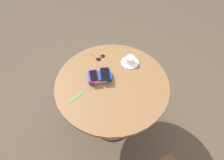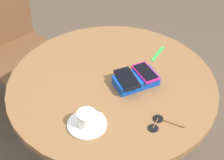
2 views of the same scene
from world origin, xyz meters
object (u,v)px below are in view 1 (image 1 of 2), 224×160
at_px(phone_box, 100,77).
at_px(lanyard_strap, 76,97).
at_px(sunglasses, 100,57).
at_px(phone_magenta, 94,76).
at_px(round_table, 112,91).
at_px(coffee_cup, 130,60).
at_px(saucer, 130,62).
at_px(phone_black, 105,74).

relative_size(phone_box, lanyard_strap, 1.59).
bearing_deg(lanyard_strap, sunglasses, 72.52).
relative_size(phone_magenta, sunglasses, 1.01).
relative_size(round_table, phone_magenta, 6.35).
bearing_deg(coffee_cup, lanyard_strap, -136.61).
distance_m(phone_magenta, saucer, 0.38).
xyz_separation_m(phone_box, saucer, (0.26, 0.20, -0.02)).
distance_m(phone_box, phone_black, 0.05).
bearing_deg(phone_black, round_table, -31.15).
distance_m(saucer, sunglasses, 0.29).
bearing_deg(phone_black, phone_box, -168.03).
relative_size(phone_magenta, lanyard_strap, 1.13).
distance_m(coffee_cup, lanyard_strap, 0.58).
bearing_deg(phone_box, phone_magenta, -162.03).
xyz_separation_m(saucer, sunglasses, (-0.28, 0.05, -0.00)).
xyz_separation_m(coffee_cup, sunglasses, (-0.28, 0.05, -0.04)).
bearing_deg(lanyard_strap, phone_magenta, 56.88).
xyz_separation_m(saucer, lanyard_strap, (-0.42, -0.40, -0.00)).
height_order(round_table, saucer, saucer).
bearing_deg(round_table, saucer, 56.26).
xyz_separation_m(phone_black, sunglasses, (-0.07, 0.25, -0.05)).
distance_m(round_table, lanyard_strap, 0.35).
bearing_deg(round_table, phone_box, 165.38).
bearing_deg(phone_magenta, coffee_cup, 35.59).
height_order(round_table, sunglasses, sunglasses).
bearing_deg(saucer, lanyard_strap, -136.78).
bearing_deg(round_table, phone_magenta, 175.60).
relative_size(coffee_cup, lanyard_strap, 0.81).
bearing_deg(round_table, sunglasses, 114.55).
bearing_deg(coffee_cup, saucer, -0.47).
relative_size(round_table, saucer, 5.93).
bearing_deg(coffee_cup, phone_black, -137.70).
distance_m(phone_box, saucer, 0.33).
bearing_deg(phone_black, sunglasses, 105.52).
xyz_separation_m(phone_box, phone_black, (0.04, 0.01, 0.03)).
height_order(saucer, sunglasses, saucer).
relative_size(phone_box, phone_magenta, 1.40).
bearing_deg(phone_magenta, phone_box, 17.97).
height_order(round_table, coffee_cup, coffee_cup).
relative_size(phone_black, coffee_cup, 1.42).
xyz_separation_m(round_table, sunglasses, (-0.13, 0.28, 0.14)).
xyz_separation_m(phone_black, lanyard_strap, (-0.21, -0.21, -0.05)).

